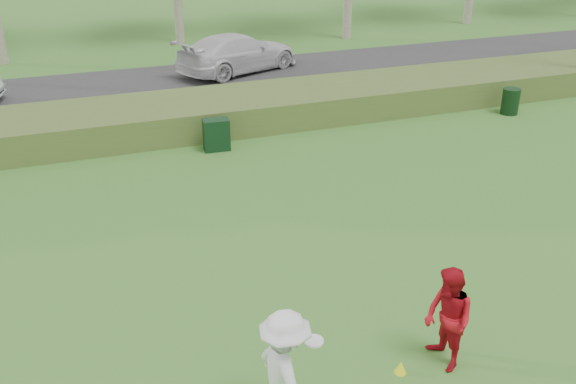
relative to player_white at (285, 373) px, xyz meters
name	(u,v)px	position (x,y,z in m)	size (l,w,h in m)	color
ground	(378,371)	(1.74, 0.57, -0.95)	(120.00, 120.00, 0.00)	#336E24
reed_strip	(199,114)	(1.74, 12.57, -0.50)	(80.00, 3.00, 0.90)	#455E25
park_road	(169,85)	(1.74, 17.57, -0.92)	(80.00, 6.00, 0.06)	#2D2D2D
player_white	(285,373)	(0.00, 0.00, 0.00)	(0.98, 1.31, 1.89)	white
player_red	(448,319)	(2.77, 0.37, -0.09)	(0.83, 0.65, 1.70)	#B10F1A
cone_yellow	(401,367)	(2.04, 0.42, -0.84)	(0.19, 0.19, 0.21)	#FDF61A
utility_cabinet	(216,135)	(1.78, 10.55, -0.49)	(0.73, 0.45, 0.91)	black
trash_bin	(510,101)	(11.74, 10.34, -0.52)	(0.57, 0.57, 0.85)	black
car_right	(238,53)	(4.77, 18.56, -0.12)	(2.13, 5.24, 1.52)	silver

